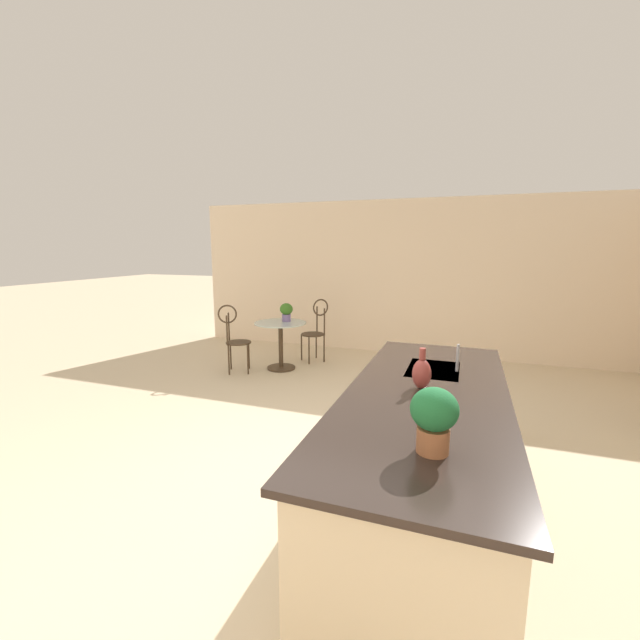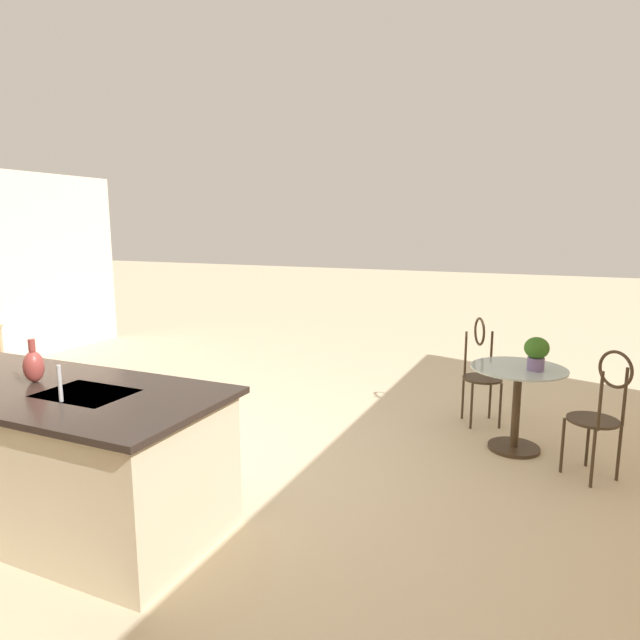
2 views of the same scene
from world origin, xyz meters
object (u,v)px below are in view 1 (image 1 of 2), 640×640
object	(u,v)px
chair_near_window	(234,335)
chair_by_island	(316,327)
potted_plant_on_table	(286,311)
potted_plant_counter_far	(434,416)
bistro_table	(281,341)
vase_on_counter	(422,373)

from	to	relation	value
chair_near_window	chair_by_island	xyz separation A→B (m)	(-1.01, 0.94, 0.00)
potted_plant_on_table	potted_plant_counter_far	xyz separation A→B (m)	(3.88, 2.52, 0.20)
potted_plant_counter_far	chair_by_island	bearing A→B (deg)	-153.12
bistro_table	potted_plant_on_table	xyz separation A→B (m)	(-0.13, 0.04, 0.46)
bistro_table	vase_on_counter	world-z (taller)	vase_on_counter
chair_near_window	potted_plant_counter_far	distance (m)	4.64
bistro_table	potted_plant_on_table	world-z (taller)	potted_plant_on_table
bistro_table	chair_by_island	xyz separation A→B (m)	(-0.62, 0.35, 0.13)
potted_plant_counter_far	vase_on_counter	size ratio (longest dim) A/B	1.11
potted_plant_counter_far	potted_plant_on_table	bearing A→B (deg)	-146.96
chair_near_window	potted_plant_counter_far	world-z (taller)	potted_plant_counter_far
chair_by_island	potted_plant_counter_far	world-z (taller)	potted_plant_counter_far
chair_near_window	potted_plant_counter_far	size ratio (longest dim) A/B	3.26
chair_by_island	potted_plant_on_table	xyz separation A→B (m)	(0.49, -0.31, 0.33)
bistro_table	chair_by_island	world-z (taller)	chair_by_island
potted_plant_on_table	potted_plant_counter_far	size ratio (longest dim) A/B	0.89
chair_by_island	vase_on_counter	world-z (taller)	vase_on_counter
vase_on_counter	chair_by_island	bearing A→B (deg)	-149.21
chair_near_window	chair_by_island	world-z (taller)	same
chair_by_island	potted_plant_on_table	world-z (taller)	chair_by_island
potted_plant_on_table	chair_near_window	bearing A→B (deg)	-50.46
potted_plant_on_table	potted_plant_counter_far	distance (m)	4.63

